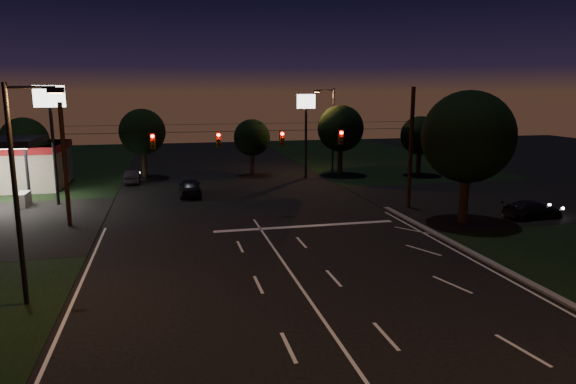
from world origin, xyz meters
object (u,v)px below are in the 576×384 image
object	(u,v)px
utility_pole_right	(408,208)
tree_right_near	(467,138)
car_oncoming_b	(132,177)
car_oncoming_a	(190,187)
car_cross	(533,209)

from	to	relation	value
utility_pole_right	tree_right_near	world-z (taller)	tree_right_near
tree_right_near	car_oncoming_b	xyz separation A→B (m)	(-22.53, 20.61, -5.04)
car_oncoming_a	car_oncoming_b	xyz separation A→B (m)	(-5.11, 7.53, -0.13)
utility_pole_right	car_cross	distance (m)	8.55
car_oncoming_a	car_oncoming_b	world-z (taller)	car_oncoming_a
utility_pole_right	tree_right_near	distance (m)	7.61
utility_pole_right	car_oncoming_b	bearing A→B (deg)	143.09
car_oncoming_b	tree_right_near	bearing A→B (deg)	136.17
tree_right_near	car_oncoming_b	world-z (taller)	tree_right_near
utility_pole_right	car_oncoming_a	size ratio (longest dim) A/B	2.01
tree_right_near	car_cross	xyz separation A→B (m)	(5.38, -0.17, -5.05)
car_oncoming_b	car_cross	size ratio (longest dim) A/B	0.90
tree_right_near	car_cross	world-z (taller)	tree_right_near
car_oncoming_a	car_oncoming_b	size ratio (longest dim) A/B	1.17
car_oncoming_a	tree_right_near	bearing A→B (deg)	143.36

